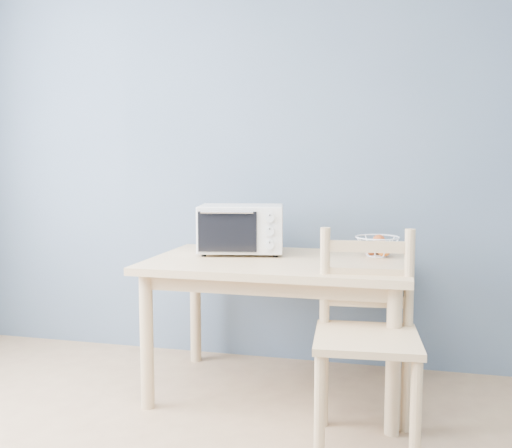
% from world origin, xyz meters
% --- Properties ---
extents(room, '(4.01, 4.51, 2.61)m').
position_xyz_m(room, '(0.00, 0.00, 1.30)').
color(room, tan).
rests_on(room, ground).
extents(dining_table, '(1.40, 0.90, 0.75)m').
position_xyz_m(dining_table, '(0.34, 1.70, 0.65)').
color(dining_table, tan).
rests_on(dining_table, ground).
extents(toaster_oven, '(0.53, 0.43, 0.28)m').
position_xyz_m(toaster_oven, '(0.07, 1.84, 0.90)').
color(toaster_oven, silver).
rests_on(toaster_oven, dining_table).
extents(fruit_basket, '(0.28, 0.28, 0.13)m').
position_xyz_m(fruit_basket, '(0.86, 1.92, 0.81)').
color(fruit_basket, white).
rests_on(fruit_basket, dining_table).
extents(dining_chair, '(0.49, 0.49, 0.97)m').
position_xyz_m(dining_chair, '(0.84, 1.21, 0.48)').
color(dining_chair, tan).
rests_on(dining_chair, ground).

